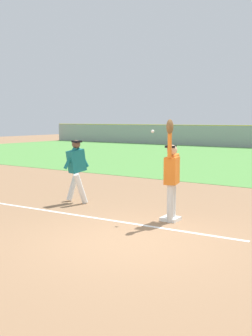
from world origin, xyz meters
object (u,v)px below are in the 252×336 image
(parked_car_black, at_px, (209,136))
(baseball, at_px, (153,131))
(fielder, at_px, (172,172))
(runner, at_px, (76,166))
(first_base, at_px, (170,219))

(parked_car_black, bearing_deg, baseball, -62.75)
(fielder, distance_m, runner, 3.18)
(runner, bearing_deg, baseball, 2.85)
(baseball, height_order, parked_car_black, baseball)
(baseball, bearing_deg, first_base, 5.47)
(parked_car_black, bearing_deg, runner, -67.39)
(runner, height_order, parked_car_black, runner)
(first_base, height_order, fielder, fielder)
(runner, bearing_deg, first_base, 4.93)
(runner, distance_m, parked_car_black, 28.92)
(fielder, distance_m, parked_car_black, 30.33)
(first_base, xyz_separation_m, parked_car_black, (-11.03, 28.17, 0.63))
(first_base, distance_m, runner, 3.27)
(fielder, height_order, parked_car_black, fielder)
(fielder, height_order, runner, fielder)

